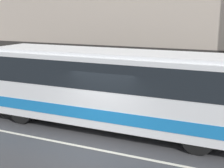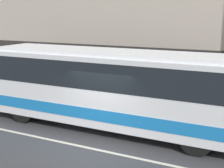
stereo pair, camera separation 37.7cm
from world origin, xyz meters
name	(u,v)px [view 1 (the left image)]	position (x,y,z in m)	size (l,w,h in m)	color
ground_plane	(91,148)	(0.00, 0.00, 0.00)	(60.00, 60.00, 0.00)	#38383A
sidewalk	(143,104)	(0.00, 5.56, 0.08)	(60.00, 3.13, 0.16)	gray
lane_stripe	(91,148)	(0.00, 0.00, 0.00)	(54.00, 0.14, 0.01)	beige
transit_bus	(102,84)	(-0.63, 2.20, 1.77)	(11.32, 2.61, 3.14)	white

